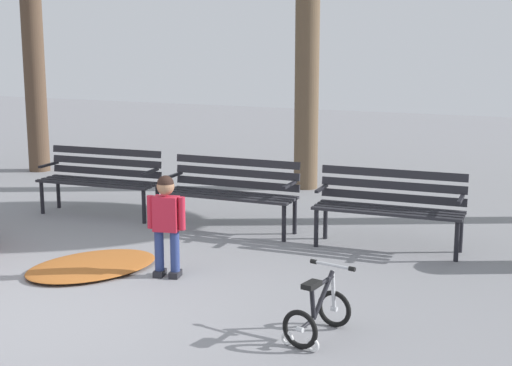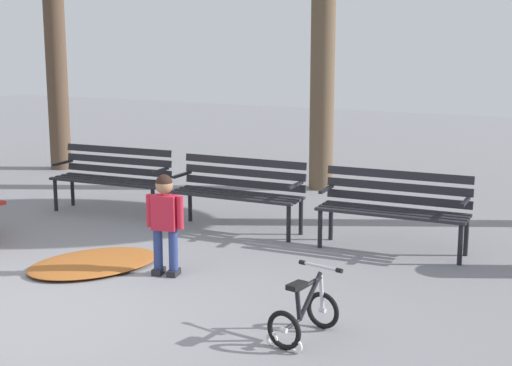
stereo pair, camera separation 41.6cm
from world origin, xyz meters
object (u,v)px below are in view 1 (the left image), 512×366
park_bench_far_left (101,176)px  park_bench_left (232,188)px  child_standing (166,218)px  kids_bicycle (317,313)px  park_bench_right (390,202)px

park_bench_far_left → park_bench_left: 1.90m
park_bench_far_left → child_standing: (2.12, -1.89, 0.07)m
park_bench_far_left → kids_bicycle: park_bench_far_left is taller
park_bench_left → child_standing: child_standing is taller
park_bench_far_left → kids_bicycle: (3.94, -2.69, -0.31)m
park_bench_left → park_bench_right: bearing=0.3°
child_standing → kids_bicycle: child_standing is taller
kids_bicycle → park_bench_far_left: bearing=145.7°
park_bench_left → park_bench_right: 1.90m
park_bench_far_left → child_standing: size_ratio=1.64×
park_bench_left → park_bench_right: same height
park_bench_far_left → park_bench_right: same height
park_bench_right → park_bench_left: bearing=-179.7°
park_bench_far_left → park_bench_right: (3.80, -0.02, 0.00)m
park_bench_right → child_standing: size_ratio=1.64×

